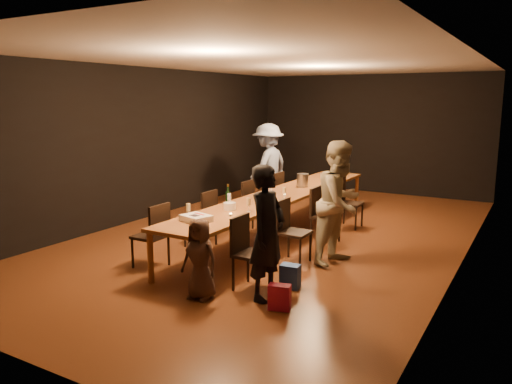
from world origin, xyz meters
The scene contains 30 objects.
ground centered at (0.00, 0.00, 0.00)m, with size 10.00×10.00×0.00m, color #472111.
room_shell centered at (0.00, 0.00, 2.08)m, with size 6.04×10.04×3.02m.
table centered at (0.00, 0.00, 0.70)m, with size 0.90×6.00×0.75m.
chair_right_0 centered at (0.85, -2.40, 0.47)m, with size 0.42×0.42×0.93m, color black, non-canonical shape.
chair_right_1 centered at (0.85, -1.20, 0.47)m, with size 0.42×0.42×0.93m, color black, non-canonical shape.
chair_right_2 centered at (0.85, 0.00, 0.47)m, with size 0.42×0.42×0.93m, color black, non-canonical shape.
chair_right_3 centered at (0.85, 1.20, 0.47)m, with size 0.42×0.42×0.93m, color black, non-canonical shape.
chair_left_0 centered at (-0.85, -2.40, 0.47)m, with size 0.42×0.42×0.93m, color black, non-canonical shape.
chair_left_1 centered at (-0.85, -1.20, 0.47)m, with size 0.42×0.42×0.93m, color black, non-canonical shape.
chair_left_2 centered at (-0.85, 0.00, 0.47)m, with size 0.42×0.42×0.93m, color black, non-canonical shape.
chair_left_3 centered at (-0.85, 1.20, 0.47)m, with size 0.42×0.42×0.93m, color black, non-canonical shape.
woman_birthday centered at (1.15, -2.57, 0.81)m, with size 0.59×0.39×1.63m, color black.
woman_tan centered at (1.42, -0.87, 0.90)m, with size 0.87×0.68×1.80m, color tan.
man_blue centered at (-1.31, 1.94, 0.93)m, with size 1.20×0.69×1.86m, color #8099C7.
child centered at (0.45, -2.98, 0.49)m, with size 0.48×0.31×0.98m, color #442F26.
gift_bag_red centered at (1.44, -2.80, 0.15)m, with size 0.25×0.14×0.30m, color #C21D4A.
gift_bag_blue centered at (1.25, -2.14, 0.15)m, with size 0.24×0.16×0.31m, color #2850AE.
birthday_cake centered at (-0.08, -2.33, 0.79)m, with size 0.44×0.39×0.09m.
plate_stack centered at (-0.08, -1.49, 0.80)m, with size 0.19×0.19×0.11m, color white.
champagne_bottle centered at (-0.30, -1.20, 0.91)m, with size 0.08×0.08×0.32m, color black, non-canonical shape.
ice_bucket centered at (0.01, 0.89, 0.87)m, with size 0.22×0.22×0.24m, color #ADAEB1.
wineglass_0 centered at (-0.29, -2.23, 0.85)m, with size 0.06×0.06×0.21m, color beige, non-canonical shape.
wineglass_1 centered at (0.24, -1.47, 0.85)m, with size 0.06×0.06×0.21m, color beige, non-canonical shape.
wineglass_2 centered at (-0.20, -1.33, 0.85)m, with size 0.06×0.06×0.21m, color silver, non-canonical shape.
wineglass_3 centered at (0.27, -0.40, 0.85)m, with size 0.06×0.06×0.21m, color beige, non-canonical shape.
wineglass_4 centered at (-0.27, 0.15, 0.85)m, with size 0.06×0.06×0.21m, color silver, non-canonical shape.
wineglass_5 centered at (0.22, 1.33, 0.85)m, with size 0.06×0.06×0.21m, color silver, non-canonical shape.
tealight_near centered at (0.15, -1.83, 0.77)m, with size 0.05×0.05×0.03m, color #B2B7B2.
tealight_mid centered at (0.15, -0.14, 0.77)m, with size 0.05×0.05×0.03m, color #B2B7B2.
tealight_far centered at (0.15, 2.20, 0.77)m, with size 0.05×0.05×0.03m, color #B2B7B2.
Camera 1 is at (3.90, -7.59, 2.37)m, focal length 35.00 mm.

